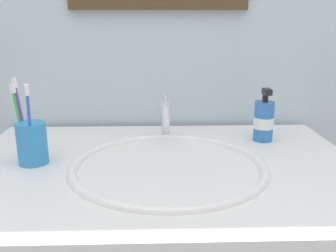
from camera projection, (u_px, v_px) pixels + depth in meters
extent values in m
cube|color=silver|center=(159.00, 36.00, 1.18)|extent=(2.15, 0.04, 2.40)
cube|color=white|center=(161.00, 172.00, 0.90)|extent=(0.95, 0.67, 0.05)
ellipsoid|color=white|center=(168.00, 184.00, 0.89)|extent=(0.40, 0.40, 0.09)
torus|color=white|center=(168.00, 167.00, 0.88)|extent=(0.46, 0.46, 0.02)
cylinder|color=#595B60|center=(168.00, 200.00, 0.90)|extent=(0.03, 0.03, 0.01)
cylinder|color=silver|center=(166.00, 119.00, 1.09)|extent=(0.02, 0.02, 0.10)
cylinder|color=silver|center=(166.00, 118.00, 1.04)|extent=(0.02, 0.10, 0.05)
cylinder|color=silver|center=(165.00, 98.00, 1.09)|extent=(0.01, 0.05, 0.01)
cylinder|color=#338CCC|center=(32.00, 143.00, 0.89)|extent=(0.07, 0.07, 0.10)
cylinder|color=green|center=(20.00, 125.00, 0.89)|extent=(0.04, 0.03, 0.17)
cube|color=white|center=(12.00, 88.00, 0.87)|extent=(0.02, 0.02, 0.03)
cylinder|color=blue|center=(30.00, 128.00, 0.85)|extent=(0.02, 0.03, 0.18)
cube|color=white|center=(27.00, 90.00, 0.82)|extent=(0.01, 0.02, 0.03)
cylinder|color=purple|center=(23.00, 122.00, 0.89)|extent=(0.04, 0.04, 0.18)
cube|color=white|center=(14.00, 83.00, 0.88)|extent=(0.02, 0.02, 0.03)
cylinder|color=#3372BF|center=(264.00, 121.00, 1.06)|extent=(0.05, 0.05, 0.11)
cylinder|color=black|center=(265.00, 98.00, 1.04)|extent=(0.02, 0.02, 0.02)
cube|color=black|center=(267.00, 92.00, 1.02)|extent=(0.02, 0.04, 0.02)
cylinder|color=white|center=(264.00, 123.00, 1.06)|extent=(0.06, 0.06, 0.03)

